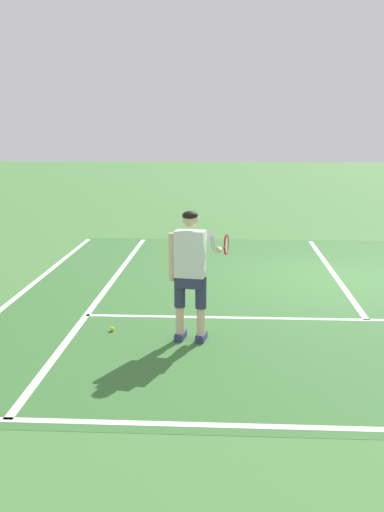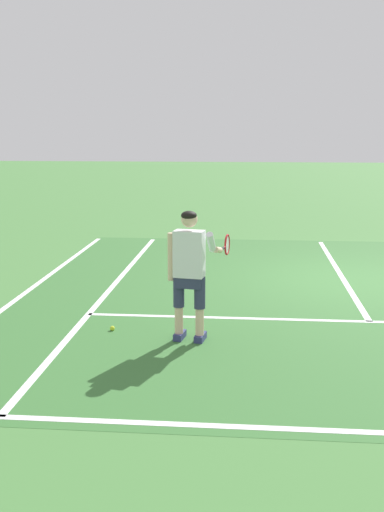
{
  "view_description": "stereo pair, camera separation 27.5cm",
  "coord_description": "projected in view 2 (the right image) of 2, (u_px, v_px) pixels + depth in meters",
  "views": [
    {
      "loc": [
        -2.04,
        -11.39,
        2.74
      ],
      "look_at": [
        -2.5,
        -3.17,
        1.05
      ],
      "focal_mm": 44.08,
      "sensor_mm": 36.0,
      "label": 1
    },
    {
      "loc": [
        -1.76,
        -11.37,
        2.74
      ],
      "look_at": [
        -2.5,
        -3.17,
        1.05
      ],
      "focal_mm": 44.08,
      "sensor_mm": 36.0,
      "label": 2
    }
  ],
  "objects": [
    {
      "name": "court_inner_surface",
      "position": [
        353.0,
        295.0,
        10.47
      ],
      "size": [
        10.98,
        10.21,
        0.0
      ],
      "primitive_type": "cube",
      "color": "#387033",
      "rests_on": "ground"
    },
    {
      "name": "ground_plane",
      "position": [
        344.0,
        280.0,
        11.49
      ],
      "size": [
        80.0,
        80.0,
        0.0
      ],
      "primitive_type": "plane",
      "color": "#477F3D"
    },
    {
      "name": "line_centre_service",
      "position": [
        339.0,
        272.0,
        12.14
      ],
      "size": [
        0.1,
        6.4,
        0.01
      ],
      "primitive_type": "cube",
      "color": "white",
      "rests_on": "ground"
    },
    {
      "name": "line_singles_left",
      "position": [
        110.0,
        289.0,
        10.84
      ],
      "size": [
        0.1,
        9.81,
        0.01
      ],
      "primitive_type": "cube",
      "color": "white",
      "rests_on": "ground"
    },
    {
      "name": "tennis_ball_near_feet",
      "position": [
        112.0,
        328.0,
        8.62
      ],
      "size": [
        0.07,
        0.07,
        0.07
      ],
      "primitive_type": "sphere",
      "color": "#CCE02D",
      "rests_on": "ground"
    },
    {
      "name": "line_doubles_left",
      "position": [
        33.0,
        287.0,
        10.96
      ],
      "size": [
        0.1,
        9.81,
        0.01
      ],
      "primitive_type": "cube",
      "color": "white",
      "rests_on": "ground"
    },
    {
      "name": "tennis_player",
      "position": [
        190.0,
        266.0,
        8.05
      ],
      "size": [
        0.78,
        1.08,
        1.71
      ],
      "color": "navy",
      "rests_on": "ground"
    },
    {
      "name": "line_service",
      "position": [
        369.0,
        322.0,
        9.02
      ],
      "size": [
        8.23,
        0.1,
        0.01
      ],
      "primitive_type": "cube",
      "color": "white",
      "rests_on": "ground"
    }
  ]
}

